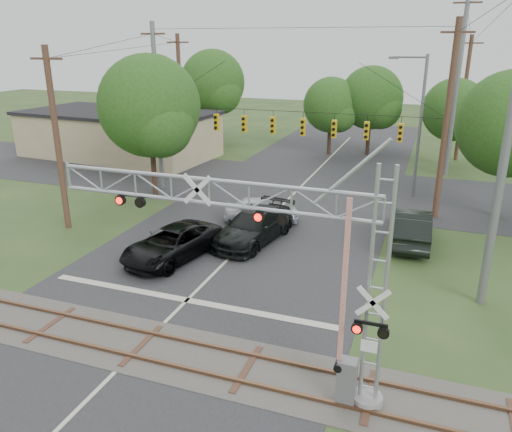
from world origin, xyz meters
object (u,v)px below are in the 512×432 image
(car_dark, at_px, (254,226))
(streetlight, at_px, (418,119))
(sedan_silver, at_px, (262,210))
(traffic_signal_span, at_px, (301,119))
(commercial_building, at_px, (119,134))
(crossing_gantry, at_px, (270,252))
(pickup_black, at_px, (173,243))

(car_dark, height_order, streetlight, streetlight)
(sedan_silver, bearing_deg, traffic_signal_span, -32.02)
(streetlight, bearing_deg, traffic_signal_span, -147.81)
(car_dark, bearing_deg, commercial_building, 150.69)
(crossing_gantry, xyz_separation_m, pickup_black, (-7.50, 7.51, -3.72))
(crossing_gantry, relative_size, streetlight, 1.11)
(traffic_signal_span, height_order, streetlight, traffic_signal_span)
(crossing_gantry, height_order, streetlight, streetlight)
(traffic_signal_span, height_order, commercial_building, traffic_signal_span)
(commercial_building, bearing_deg, traffic_signal_span, -18.57)
(crossing_gantry, height_order, traffic_signal_span, traffic_signal_span)
(traffic_signal_span, distance_m, sedan_silver, 6.60)
(sedan_silver, bearing_deg, streetlight, -60.43)
(pickup_black, bearing_deg, sedan_silver, 82.91)
(commercial_building, distance_m, streetlight, 27.09)
(traffic_signal_span, bearing_deg, car_dark, -93.78)
(traffic_signal_span, height_order, sedan_silver, traffic_signal_span)
(crossing_gantry, height_order, pickup_black, crossing_gantry)
(crossing_gantry, relative_size, car_dark, 1.76)
(traffic_signal_span, xyz_separation_m, commercial_building, (-19.69, 8.42, -3.52))
(crossing_gantry, relative_size, sedan_silver, 2.35)
(traffic_signal_span, distance_m, car_dark, 8.79)
(commercial_building, xyz_separation_m, streetlight, (26.59, -4.08, 3.22))
(traffic_signal_span, relative_size, pickup_black, 3.40)
(pickup_black, bearing_deg, commercial_building, 143.09)
(crossing_gantry, relative_size, traffic_signal_span, 0.54)
(crossing_gantry, height_order, car_dark, crossing_gantry)
(car_dark, bearing_deg, crossing_gantry, -57.50)
(pickup_black, distance_m, sedan_silver, 6.93)
(pickup_black, height_order, car_dark, car_dark)
(crossing_gantry, xyz_separation_m, traffic_signal_span, (-4.02, 18.36, 1.09))
(sedan_silver, height_order, streetlight, streetlight)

